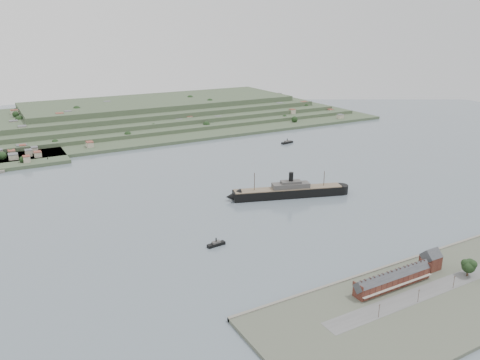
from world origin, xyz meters
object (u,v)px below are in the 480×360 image
gabled_building (431,260)px  tugboat (216,244)px  terrace_row (393,279)px  steamship (285,192)px  fig_tree (469,266)px

gabled_building → tugboat: gabled_building is taller
gabled_building → tugboat: 142.78m
terrace_row → gabled_building: 37.74m
gabled_building → steamship: (-2.71, 157.82, -3.05)m
gabled_building → fig_tree: (12.89, -18.07, 0.78)m
tugboat → terrace_row: bearing=-57.7°
fig_tree → terrace_row: bearing=164.4°
terrace_row → tugboat: bearing=122.3°
terrace_row → fig_tree: fig_tree is taller
steamship → terrace_row: bearing=-102.1°
terrace_row → gabled_building: (37.50, 4.02, 1.34)m
tugboat → fig_tree: 164.66m
gabled_building → fig_tree: gabled_building is taller
terrace_row → steamship: size_ratio=0.49×
steamship → fig_tree: 176.62m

